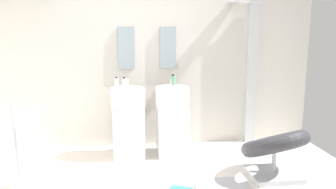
% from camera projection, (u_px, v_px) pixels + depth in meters
% --- Properties ---
extents(rear_partition, '(4.80, 0.10, 2.60)m').
position_uv_depth(rear_partition, '(147.00, 55.00, 4.97)').
color(rear_partition, beige).
rests_on(rear_partition, ground_plane).
extents(pedestal_sink_left, '(0.44, 0.44, 1.03)m').
position_uv_depth(pedestal_sink_left, '(128.00, 122.00, 4.60)').
color(pedestal_sink_left, white).
rests_on(pedestal_sink_left, ground_plane).
extents(pedestal_sink_right, '(0.44, 0.44, 1.03)m').
position_uv_depth(pedestal_sink_right, '(172.00, 120.00, 4.68)').
color(pedestal_sink_right, white).
rests_on(pedestal_sink_right, ground_plane).
extents(vanity_mirror_left, '(0.22, 0.03, 0.57)m').
position_uv_depth(vanity_mirror_left, '(126.00, 48.00, 4.84)').
color(vanity_mirror_left, '#8C9EA8').
extents(vanity_mirror_right, '(0.22, 0.03, 0.57)m').
position_uv_depth(vanity_mirror_right, '(168.00, 48.00, 4.92)').
color(vanity_mirror_right, '#8C9EA8').
extents(shower_column, '(0.49, 0.24, 2.05)m').
position_uv_depth(shower_column, '(251.00, 70.00, 5.09)').
color(shower_column, '#B7BABF').
rests_on(shower_column, ground_plane).
extents(lounge_chair, '(1.04, 1.04, 0.65)m').
position_uv_depth(lounge_chair, '(275.00, 148.00, 4.00)').
color(lounge_chair, '#B7BABF').
rests_on(lounge_chair, ground_plane).
extents(towel_rack, '(0.37, 0.22, 0.95)m').
position_uv_depth(towel_rack, '(30.00, 134.00, 3.59)').
color(towel_rack, '#B7BABF').
rests_on(towel_rack, ground_plane).
extents(soap_bottle_white, '(0.04, 0.04, 0.15)m').
position_uv_depth(soap_bottle_white, '(116.00, 83.00, 4.48)').
color(soap_bottle_white, white).
rests_on(soap_bottle_white, pedestal_sink_left).
extents(soap_bottle_green, '(0.06, 0.06, 0.15)m').
position_uv_depth(soap_bottle_green, '(173.00, 80.00, 4.72)').
color(soap_bottle_green, '#59996B').
rests_on(soap_bottle_green, pedestal_sink_right).
extents(soap_bottle_clear, '(0.06, 0.06, 0.13)m').
position_uv_depth(soap_bottle_clear, '(124.00, 82.00, 4.62)').
color(soap_bottle_clear, silver).
rests_on(soap_bottle_clear, pedestal_sink_left).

